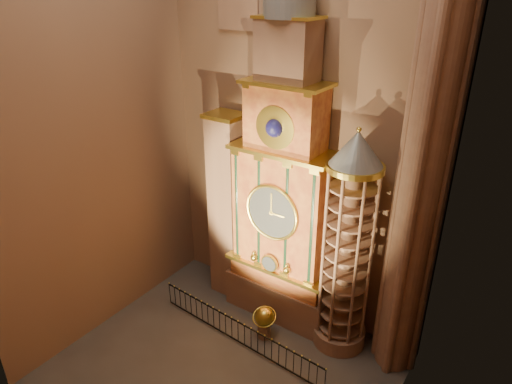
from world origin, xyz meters
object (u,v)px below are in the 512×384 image
Objects in this scene: astronomical_clock at (283,198)px; stair_turret at (347,248)px; iron_railing at (238,332)px; portrait_tower at (227,208)px; celestial_globe at (264,320)px.

astronomical_clock is 3.78m from stair_turret.
portrait_tower is at bearing 132.93° from iron_railing.
portrait_tower is 6.91m from stair_turret.
astronomical_clock is 1.55× the size of stair_turret.
celestial_globe is at bearing 54.67° from iron_railing.
portrait_tower reaches higher than iron_railing.
astronomical_clock is at bearing 82.91° from iron_railing.
stair_turret is at bearing 30.65° from celestial_globe.
astronomical_clock is 6.81m from iron_railing.
iron_railing is (3.00, -3.23, -4.46)m from portrait_tower.
iron_railing is at bearing -142.94° from stair_turret.
celestial_globe is (3.78, -2.13, -4.13)m from portrait_tower.
portrait_tower is (-3.40, 0.02, -1.53)m from astronomical_clock.
stair_turret is at bearing -4.30° from astronomical_clock.
stair_turret is 5.59m from celestial_globe.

